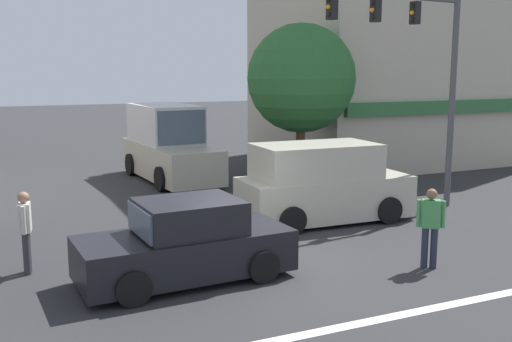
{
  "coord_description": "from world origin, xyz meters",
  "views": [
    {
      "loc": [
        -5.02,
        -11.09,
        4.06
      ],
      "look_at": [
        0.92,
        2.0,
        1.6
      ],
      "focal_mm": 42.0,
      "sensor_mm": 36.0,
      "label": 1
    }
  ],
  "objects_px": {
    "box_truck_parked_curbside": "(169,146)",
    "pedestrian_far_side": "(25,227)",
    "sedan_crossing_rightbound": "(186,244)",
    "van_crossing_leftbound": "(322,185)",
    "street_tree": "(301,79)",
    "traffic_light_mast": "(423,60)",
    "pedestrian_mid_crossing": "(430,223)"
  },
  "relations": [
    {
      "from": "box_truck_parked_curbside",
      "to": "sedan_crossing_rightbound",
      "type": "bearing_deg",
      "value": -104.57
    },
    {
      "from": "traffic_light_mast",
      "to": "sedan_crossing_rightbound",
      "type": "distance_m",
      "value": 9.01
    },
    {
      "from": "traffic_light_mast",
      "to": "pedestrian_far_side",
      "type": "xyz_separation_m",
      "value": [
        -10.59,
        -1.04,
        -3.35
      ]
    },
    {
      "from": "street_tree",
      "to": "van_crossing_leftbound",
      "type": "bearing_deg",
      "value": -112.15
    },
    {
      "from": "box_truck_parked_curbside",
      "to": "van_crossing_leftbound",
      "type": "bearing_deg",
      "value": -75.51
    },
    {
      "from": "sedan_crossing_rightbound",
      "to": "box_truck_parked_curbside",
      "type": "distance_m",
      "value": 10.92
    },
    {
      "from": "box_truck_parked_curbside",
      "to": "pedestrian_far_side",
      "type": "bearing_deg",
      "value": -121.93
    },
    {
      "from": "street_tree",
      "to": "pedestrian_far_side",
      "type": "relative_size",
      "value": 3.37
    },
    {
      "from": "traffic_light_mast",
      "to": "box_truck_parked_curbside",
      "type": "distance_m",
      "value": 9.81
    },
    {
      "from": "traffic_light_mast",
      "to": "pedestrian_mid_crossing",
      "type": "relative_size",
      "value": 3.71
    },
    {
      "from": "traffic_light_mast",
      "to": "pedestrian_far_side",
      "type": "height_order",
      "value": "traffic_light_mast"
    },
    {
      "from": "sedan_crossing_rightbound",
      "to": "pedestrian_far_side",
      "type": "height_order",
      "value": "pedestrian_far_side"
    },
    {
      "from": "street_tree",
      "to": "sedan_crossing_rightbound",
      "type": "height_order",
      "value": "street_tree"
    },
    {
      "from": "sedan_crossing_rightbound",
      "to": "pedestrian_mid_crossing",
      "type": "bearing_deg",
      "value": -16.49
    },
    {
      "from": "pedestrian_mid_crossing",
      "to": "traffic_light_mast",
      "type": "bearing_deg",
      "value": 53.62
    },
    {
      "from": "sedan_crossing_rightbound",
      "to": "van_crossing_leftbound",
      "type": "bearing_deg",
      "value": 31.06
    },
    {
      "from": "street_tree",
      "to": "box_truck_parked_curbside",
      "type": "height_order",
      "value": "street_tree"
    },
    {
      "from": "street_tree",
      "to": "pedestrian_far_side",
      "type": "xyz_separation_m",
      "value": [
        -9.49,
        -6.01,
        -2.78
      ]
    },
    {
      "from": "box_truck_parked_curbside",
      "to": "pedestrian_far_side",
      "type": "height_order",
      "value": "box_truck_parked_curbside"
    },
    {
      "from": "street_tree",
      "to": "pedestrian_mid_crossing",
      "type": "xyz_separation_m",
      "value": [
        -1.94,
        -9.1,
        -2.78
      ]
    },
    {
      "from": "box_truck_parked_curbside",
      "to": "pedestrian_far_side",
      "type": "relative_size",
      "value": 3.43
    },
    {
      "from": "pedestrian_far_side",
      "to": "box_truck_parked_curbside",
      "type": "bearing_deg",
      "value": 58.07
    },
    {
      "from": "sedan_crossing_rightbound",
      "to": "box_truck_parked_curbside",
      "type": "height_order",
      "value": "box_truck_parked_curbside"
    },
    {
      "from": "sedan_crossing_rightbound",
      "to": "pedestrian_far_side",
      "type": "relative_size",
      "value": 2.5
    },
    {
      "from": "street_tree",
      "to": "pedestrian_mid_crossing",
      "type": "height_order",
      "value": "street_tree"
    },
    {
      "from": "traffic_light_mast",
      "to": "van_crossing_leftbound",
      "type": "xyz_separation_m",
      "value": [
        -3.07,
        0.13,
        -3.3
      ]
    },
    {
      "from": "pedestrian_far_side",
      "to": "sedan_crossing_rightbound",
      "type": "bearing_deg",
      "value": -31.03
    },
    {
      "from": "street_tree",
      "to": "box_truck_parked_curbside",
      "type": "relative_size",
      "value": 0.98
    },
    {
      "from": "sedan_crossing_rightbound",
      "to": "van_crossing_leftbound",
      "type": "xyz_separation_m",
      "value": [
        4.73,
        2.85,
        0.29
      ]
    },
    {
      "from": "traffic_light_mast",
      "to": "box_truck_parked_curbside",
      "type": "xyz_separation_m",
      "value": [
        -5.06,
        7.84,
        -3.05
      ]
    },
    {
      "from": "street_tree",
      "to": "traffic_light_mast",
      "type": "height_order",
      "value": "traffic_light_mast"
    },
    {
      "from": "pedestrian_mid_crossing",
      "to": "pedestrian_far_side",
      "type": "height_order",
      "value": "same"
    }
  ]
}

